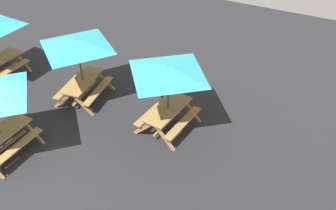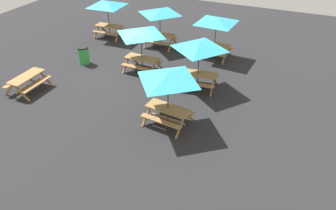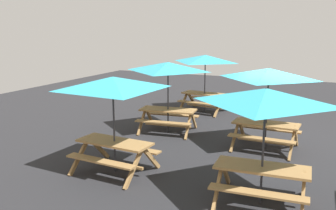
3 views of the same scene
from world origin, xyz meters
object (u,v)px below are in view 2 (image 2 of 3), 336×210
(picnic_table_1, at_px, (107,6))
(picnic_table_2, at_px, (199,49))
(picnic_table_3, at_px, (27,80))
(picnic_table_5, at_px, (216,23))
(picnic_table_0, at_px, (168,81))
(picnic_table_4, at_px, (160,14))
(picnic_table_6, at_px, (141,35))
(trash_bin_green, at_px, (84,55))

(picnic_table_1, bearing_deg, picnic_table_2, -30.53)
(picnic_table_2, distance_m, picnic_table_3, 8.23)
(picnic_table_2, distance_m, picnic_table_5, 3.69)
(picnic_table_0, height_order, picnic_table_4, same)
(picnic_table_2, bearing_deg, picnic_table_1, 144.61)
(picnic_table_0, bearing_deg, picnic_table_6, 136.38)
(picnic_table_0, height_order, picnic_table_6, same)
(picnic_table_5, xyz_separation_m, picnic_table_6, (-2.93, -3.23, 0.00))
(picnic_table_0, bearing_deg, picnic_table_2, 94.66)
(picnic_table_1, height_order, trash_bin_green, picnic_table_1)
(picnic_table_0, bearing_deg, trash_bin_green, 159.82)
(picnic_table_3, relative_size, picnic_table_5, 0.64)
(picnic_table_2, bearing_deg, picnic_table_4, 126.96)
(trash_bin_green, bearing_deg, picnic_table_5, 30.52)
(picnic_table_0, relative_size, trash_bin_green, 2.38)
(picnic_table_6, bearing_deg, picnic_table_5, 49.33)
(picnic_table_1, bearing_deg, picnic_table_4, -3.98)
(picnic_table_6, bearing_deg, picnic_table_2, -6.25)
(picnic_table_3, bearing_deg, picnic_table_2, -64.12)
(picnic_table_1, bearing_deg, picnic_table_6, -42.30)
(picnic_table_3, distance_m, picnic_table_5, 10.15)
(picnic_table_4, distance_m, picnic_table_6, 3.45)
(picnic_table_0, bearing_deg, picnic_table_4, 123.73)
(picnic_table_1, relative_size, trash_bin_green, 2.88)
(picnic_table_6, relative_size, trash_bin_green, 2.38)
(picnic_table_0, bearing_deg, picnic_table_3, -171.61)
(picnic_table_1, distance_m, picnic_table_6, 5.46)
(picnic_table_0, distance_m, picnic_table_2, 3.30)
(picnic_table_3, bearing_deg, picnic_table_4, -25.41)
(picnic_table_1, relative_size, picnic_table_3, 1.57)
(picnic_table_1, bearing_deg, trash_bin_green, -80.77)
(picnic_table_0, bearing_deg, picnic_table_5, 98.13)
(picnic_table_1, distance_m, trash_bin_green, 4.32)
(picnic_table_4, bearing_deg, picnic_table_5, -6.78)
(picnic_table_6, height_order, trash_bin_green, picnic_table_6)
(picnic_table_2, height_order, trash_bin_green, picnic_table_2)
(picnic_table_3, height_order, picnic_table_4, picnic_table_4)
(picnic_table_2, xyz_separation_m, picnic_table_3, (-7.29, -3.55, -1.43))
(picnic_table_3, height_order, picnic_table_5, picnic_table_5)
(picnic_table_0, relative_size, picnic_table_3, 1.30)
(picnic_table_1, height_order, picnic_table_6, same)
(picnic_table_1, relative_size, picnic_table_5, 1.00)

